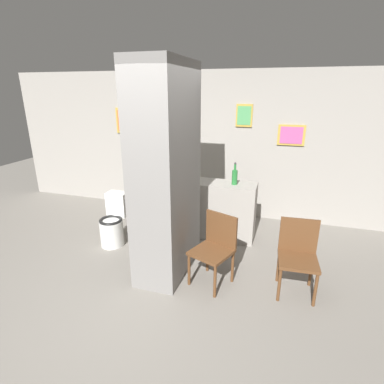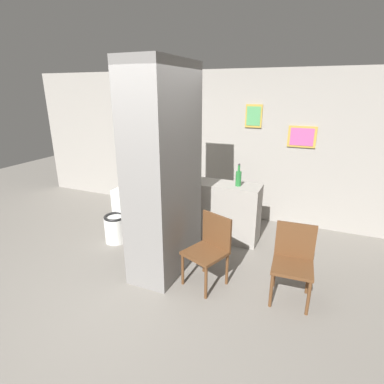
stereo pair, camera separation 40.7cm
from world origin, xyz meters
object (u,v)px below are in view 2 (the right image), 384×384
object	(u,v)px
chair_by_doorway	(293,259)
bicycle	(171,205)
toilet	(118,220)
chair_near_pillar	(209,247)
bottle_tall	(238,178)

from	to	relation	value
chair_by_doorway	bicycle	bearing A→B (deg)	146.33
toilet	chair_near_pillar	xyz separation A→B (m)	(1.70, -0.50, 0.15)
bicycle	chair_by_doorway	bearing A→B (deg)	-30.37
chair_near_pillar	bottle_tall	xyz separation A→B (m)	(0.02, 1.18, 0.55)
chair_near_pillar	bottle_tall	bearing A→B (deg)	110.81
chair_near_pillar	bicycle	xyz separation A→B (m)	(-1.21, 1.38, -0.16)
bottle_tall	chair_near_pillar	bearing A→B (deg)	-90.89
toilet	chair_near_pillar	size ratio (longest dim) A/B	0.90
chair_near_pillar	bottle_tall	size ratio (longest dim) A/B	2.53
chair_near_pillar	chair_by_doorway	world-z (taller)	same
toilet	bottle_tall	size ratio (longest dim) A/B	2.26
chair_near_pillar	bicycle	size ratio (longest dim) A/B	0.50
toilet	bottle_tall	bearing A→B (deg)	21.69
bicycle	bottle_tall	bearing A→B (deg)	-9.18
chair_by_doorway	bicycle	xyz separation A→B (m)	(-2.17, 1.27, -0.16)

